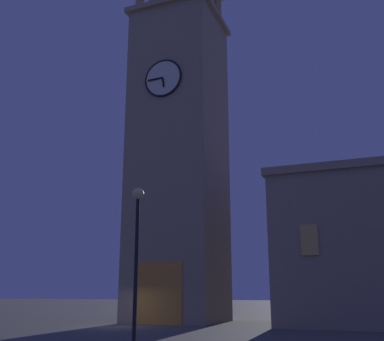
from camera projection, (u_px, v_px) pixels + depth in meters
name	position (u px, v px, depth m)	size (l,w,h in m)	color
ground_plane	(119.00, 327.00, 28.29)	(200.00, 200.00, 0.00)	#56544F
clocktower	(179.00, 152.00, 35.80)	(6.90, 6.63, 31.22)	gray
street_lamp	(137.00, 237.00, 16.98)	(0.44, 0.44, 5.85)	black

